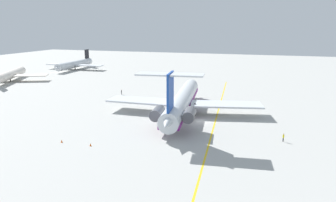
# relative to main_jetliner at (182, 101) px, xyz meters

# --- Properties ---
(ground) EXTENTS (384.60, 384.60, 0.00)m
(ground) POSITION_rel_main_jetliner_xyz_m (-3.93, -6.26, -3.75)
(ground) COLOR #ADADA8
(main_jetliner) EXTENTS (47.25, 41.82, 13.76)m
(main_jetliner) POSITION_rel_main_jetliner_xyz_m (0.00, 0.00, 0.00)
(main_jetliner) COLOR silver
(main_jetliner) RESTS_ON ground
(airliner_mid_right) EXTENTS (29.76, 30.01, 9.33)m
(airliner_mid_right) POSITION_rel_main_jetliner_xyz_m (28.30, 83.36, -1.01)
(airliner_mid_right) COLOR silver
(airliner_mid_right) RESTS_ON ground
(airliner_far_right) EXTENTS (32.80, 32.36, 9.82)m
(airliner_far_right) POSITION_rel_main_jetliner_xyz_m (66.88, 78.20, -0.86)
(airliner_far_right) COLOR silver
(airliner_far_right) RESTS_ON ground
(ground_crew_near_nose) EXTENTS (0.34, 0.31, 1.70)m
(ground_crew_near_nose) POSITION_rel_main_jetliner_xyz_m (-12.25, -24.75, -2.68)
(ground_crew_near_nose) COLOR black
(ground_crew_near_nose) RESTS_ON ground
(ground_crew_near_tail) EXTENTS (0.42, 0.27, 1.69)m
(ground_crew_near_tail) POSITION_rel_main_jetliner_xyz_m (18.19, 26.31, -2.69)
(ground_crew_near_tail) COLOR black
(ground_crew_near_tail) RESTS_ON ground
(safety_cone_nose) EXTENTS (0.40, 0.40, 0.55)m
(safety_cone_nose) POSITION_rel_main_jetliner_xyz_m (-26.33, 17.94, -3.48)
(safety_cone_nose) COLOR #EA590F
(safety_cone_nose) RESTS_ON ground
(safety_cone_wingtip) EXTENTS (0.40, 0.40, 0.55)m
(safety_cone_wingtip) POSITION_rel_main_jetliner_xyz_m (-26.23, 11.36, -3.48)
(safety_cone_wingtip) COLOR #EA590F
(safety_cone_wingtip) RESTS_ON ground
(taxiway_centreline) EXTENTS (105.37, 8.69, 0.01)m
(taxiway_centreline) POSITION_rel_main_jetliner_xyz_m (1.32, -9.08, -3.75)
(taxiway_centreline) COLOR gold
(taxiway_centreline) RESTS_ON ground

